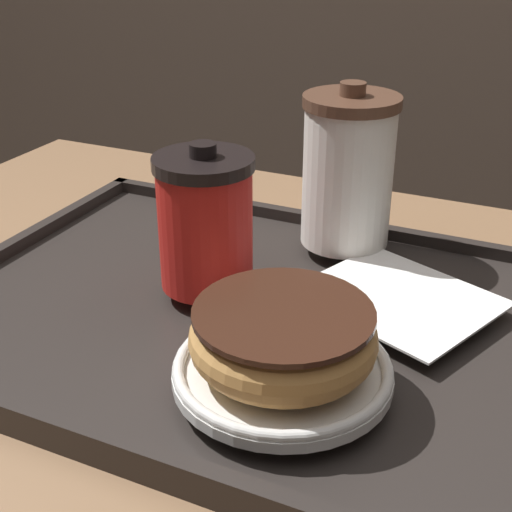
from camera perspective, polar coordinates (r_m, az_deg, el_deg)
cafe_table at (r=0.69m, az=-3.50°, el=-17.48°), size 0.88×0.72×0.71m
serving_tray at (r=0.59m, az=0.00°, el=-4.97°), size 0.53×0.38×0.02m
napkin_paper at (r=0.59m, az=11.29°, el=-3.25°), size 0.18×0.17×0.00m
coffee_cup_front at (r=0.58m, az=-4.08°, el=2.79°), size 0.08×0.08×0.12m
coffee_cup_rear at (r=0.66m, az=7.37°, el=6.81°), size 0.09×0.09×0.15m
plate_with_chocolate_donut at (r=0.49m, az=2.13°, el=-9.09°), size 0.15×0.15×0.01m
donut_chocolate_glazed at (r=0.47m, az=2.18°, el=-6.41°), size 0.13×0.13×0.04m
spoon at (r=0.69m, az=-4.69°, el=2.20°), size 0.12×0.13×0.01m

